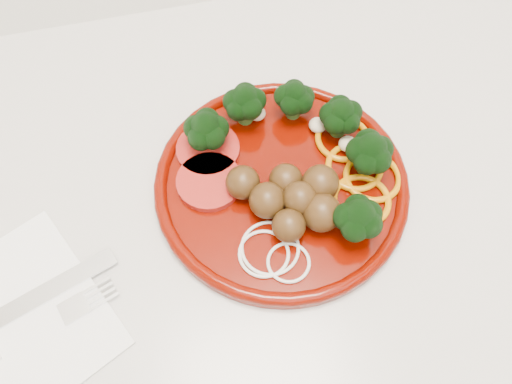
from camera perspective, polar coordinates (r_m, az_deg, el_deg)
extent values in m
cube|color=beige|center=(0.98, 7.50, -11.47)|extent=(2.40, 0.60, 0.87)
cube|color=#BBB8B2|center=(0.58, 12.58, 2.44)|extent=(2.40, 0.60, 0.03)
cylinder|color=#4C0700|center=(0.53, 2.88, 0.85)|extent=(0.27, 0.27, 0.01)
torus|color=#4C0700|center=(0.53, 2.91, 1.18)|extent=(0.27, 0.27, 0.01)
sphere|color=#482F12|center=(0.50, -1.52, 1.15)|extent=(0.04, 0.04, 0.04)
sphere|color=#482F12|center=(0.51, 3.43, 1.41)|extent=(0.04, 0.04, 0.04)
sphere|color=#482F12|center=(0.48, 3.78, -3.75)|extent=(0.04, 0.04, 0.04)
sphere|color=#482F12|center=(0.50, 5.01, -1.01)|extent=(0.04, 0.04, 0.04)
sphere|color=#482F12|center=(0.51, 7.29, 0.64)|extent=(0.04, 0.04, 0.04)
sphere|color=#482F12|center=(0.49, 1.29, -0.97)|extent=(0.04, 0.04, 0.04)
sphere|color=#482F12|center=(0.49, 7.49, -2.40)|extent=(0.04, 0.04, 0.04)
torus|color=#B76B06|center=(0.54, 11.17, 2.85)|extent=(0.06, 0.06, 0.01)
torus|color=#B76B06|center=(0.52, 11.93, -0.93)|extent=(0.06, 0.06, 0.01)
torus|color=#B76B06|center=(0.56, 9.92, 6.03)|extent=(0.06, 0.06, 0.01)
torus|color=#B76B06|center=(0.54, 13.16, 1.66)|extent=(0.06, 0.06, 0.01)
cylinder|color=#720A07|center=(0.55, -5.50, 4.88)|extent=(0.07, 0.07, 0.01)
cylinder|color=#720A07|center=(0.52, -5.37, 1.19)|extent=(0.07, 0.07, 0.01)
torus|color=beige|center=(0.49, 0.92, -7.05)|extent=(0.05, 0.05, 0.00)
torus|color=beige|center=(0.48, 3.74, -8.02)|extent=(0.04, 0.04, 0.00)
torus|color=beige|center=(0.49, 1.62, -6.39)|extent=(0.06, 0.06, 0.00)
ellipsoid|color=#C6B793|center=(0.56, 7.06, 7.54)|extent=(0.02, 0.02, 0.01)
ellipsoid|color=#C6B793|center=(0.57, 0.10, 8.93)|extent=(0.02, 0.02, 0.01)
ellipsoid|color=#C6B793|center=(0.55, 10.41, 5.37)|extent=(0.02, 0.02, 0.01)
cube|color=white|center=(0.53, -26.77, -13.82)|extent=(0.23, 0.23, 0.00)
cube|color=silver|center=(0.52, -21.78, -10.00)|extent=(0.12, 0.06, 0.00)
cube|color=silver|center=(0.51, -20.07, -12.40)|extent=(0.03, 0.03, 0.00)
cube|color=silver|center=(0.50, -17.01, -11.93)|extent=(0.03, 0.01, 0.00)
cube|color=silver|center=(0.50, -17.30, -11.35)|extent=(0.03, 0.01, 0.00)
cube|color=silver|center=(0.51, -17.59, -10.77)|extent=(0.03, 0.01, 0.00)
cube|color=silver|center=(0.51, -17.87, -10.20)|extent=(0.03, 0.01, 0.00)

